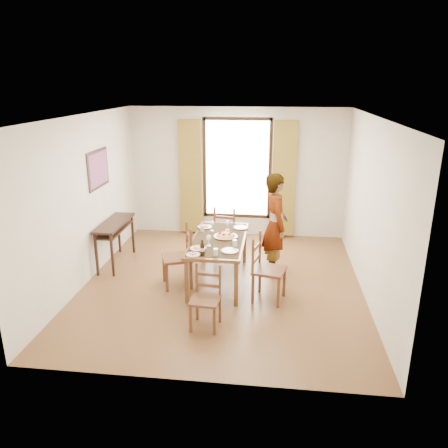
# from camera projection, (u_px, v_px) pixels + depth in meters

# --- Properties ---
(ground) EXTENTS (5.00, 5.00, 0.00)m
(ground) POSITION_uv_depth(u_px,v_px,m) (223.00, 283.00, 7.23)
(ground) COLOR #482A16
(ground) RESTS_ON ground
(room_shell) EXTENTS (4.60, 5.10, 2.74)m
(room_shell) POSITION_uv_depth(u_px,v_px,m) (223.00, 191.00, 6.87)
(room_shell) COLOR beige
(room_shell) RESTS_ON ground
(console_table) EXTENTS (0.38, 1.20, 0.80)m
(console_table) POSITION_uv_depth(u_px,v_px,m) (115.00, 228.00, 7.82)
(console_table) COLOR black
(console_table) RESTS_ON ground
(dining_table) EXTENTS (0.86, 1.77, 0.76)m
(dining_table) POSITION_uv_depth(u_px,v_px,m) (219.00, 242.00, 7.12)
(dining_table) COLOR brown
(dining_table) RESTS_ON ground
(chair_west) EXTENTS (0.58, 0.58, 1.02)m
(chair_west) POSITION_uv_depth(u_px,v_px,m) (179.00, 258.00, 7.03)
(chair_west) COLOR brown
(chair_west) RESTS_ON ground
(chair_north) EXTENTS (0.51, 0.51, 0.99)m
(chair_north) POSITION_uv_depth(u_px,v_px,m) (227.00, 233.00, 8.25)
(chair_north) COLOR brown
(chair_north) RESTS_ON ground
(chair_south) EXTENTS (0.41, 0.41, 0.86)m
(chair_south) POSITION_uv_depth(u_px,v_px,m) (206.00, 300.00, 5.86)
(chair_south) COLOR brown
(chair_south) RESTS_ON ground
(chair_east) EXTENTS (0.55, 0.55, 1.03)m
(chair_east) POSITION_uv_depth(u_px,v_px,m) (267.00, 271.00, 6.56)
(chair_east) COLOR brown
(chair_east) RESTS_ON ground
(man) EXTENTS (0.83, 0.71, 1.77)m
(man) POSITION_uv_depth(u_px,v_px,m) (275.00, 225.00, 7.34)
(man) COLOR gray
(man) RESTS_ON ground
(plate_sw) EXTENTS (0.27, 0.27, 0.05)m
(plate_sw) POSITION_uv_depth(u_px,v_px,m) (198.00, 247.00, 6.63)
(plate_sw) COLOR silver
(plate_sw) RESTS_ON dining_table
(plate_se) EXTENTS (0.27, 0.27, 0.05)m
(plate_se) POSITION_uv_depth(u_px,v_px,m) (230.00, 250.00, 6.54)
(plate_se) COLOR silver
(plate_se) RESTS_ON dining_table
(plate_nw) EXTENTS (0.27, 0.27, 0.05)m
(plate_nw) POSITION_uv_depth(u_px,v_px,m) (204.00, 226.00, 7.61)
(plate_nw) COLOR silver
(plate_nw) RESTS_ON dining_table
(plate_ne) EXTENTS (0.27, 0.27, 0.05)m
(plate_ne) POSITION_uv_depth(u_px,v_px,m) (241.00, 227.00, 7.58)
(plate_ne) COLOR silver
(plate_ne) RESTS_ON dining_table
(pasta_platter) EXTENTS (0.40, 0.40, 0.10)m
(pasta_platter) POSITION_uv_depth(u_px,v_px,m) (226.00, 234.00, 7.13)
(pasta_platter) COLOR #DC581C
(pasta_platter) RESTS_ON dining_table
(caprese_plate) EXTENTS (0.20, 0.20, 0.04)m
(caprese_plate) POSITION_uv_depth(u_px,v_px,m) (193.00, 254.00, 6.40)
(caprese_plate) COLOR silver
(caprese_plate) RESTS_ON dining_table
(wine_glass_a) EXTENTS (0.08, 0.08, 0.18)m
(wine_glass_a) POSITION_uv_depth(u_px,v_px,m) (209.00, 240.00, 6.74)
(wine_glass_a) COLOR white
(wine_glass_a) RESTS_ON dining_table
(wine_glass_b) EXTENTS (0.08, 0.08, 0.18)m
(wine_glass_b) POSITION_uv_depth(u_px,v_px,m) (227.00, 225.00, 7.45)
(wine_glass_b) COLOR white
(wine_glass_b) RESTS_ON dining_table
(wine_glass_c) EXTENTS (0.08, 0.08, 0.18)m
(wine_glass_c) POSITION_uv_depth(u_px,v_px,m) (212.00, 226.00, 7.42)
(wine_glass_c) COLOR white
(wine_glass_c) RESTS_ON dining_table
(tumbler_a) EXTENTS (0.07, 0.07, 0.10)m
(tumbler_a) POSITION_uv_depth(u_px,v_px,m) (235.00, 243.00, 6.75)
(tumbler_a) COLOR silver
(tumbler_a) RESTS_ON dining_table
(tumbler_b) EXTENTS (0.07, 0.07, 0.10)m
(tumbler_b) POSITION_uv_depth(u_px,v_px,m) (202.00, 228.00, 7.42)
(tumbler_b) COLOR silver
(tumbler_b) RESTS_ON dining_table
(tumbler_c) EXTENTS (0.07, 0.07, 0.10)m
(tumbler_c) POSITION_uv_depth(u_px,v_px,m) (216.00, 252.00, 6.40)
(tumbler_c) COLOR silver
(tumbler_c) RESTS_ON dining_table
(wine_bottle) EXTENTS (0.07, 0.07, 0.25)m
(wine_bottle) POSITION_uv_depth(u_px,v_px,m) (202.00, 248.00, 6.36)
(wine_bottle) COLOR black
(wine_bottle) RESTS_ON dining_table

